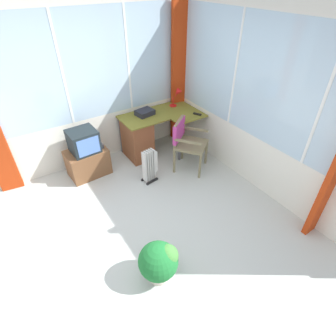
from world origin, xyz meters
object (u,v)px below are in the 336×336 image
Objects in this scene: desk_lamp at (178,95)px; tv_on_stand at (87,155)px; potted_plant at (159,261)px; tv_remote at (197,114)px; space_heater at (150,165)px; paper_tray at (145,112)px; desk at (141,136)px; wooden_armchair at (185,138)px.

desk_lamp is 1.95m from tv_on_stand.
potted_plant is (-1.88, -2.37, -0.67)m from desk_lamp.
tv_on_stand is at bearing 89.49° from potted_plant.
tv_on_stand reaches higher than tv_remote.
desk_lamp is at bearing 2.64° from tv_on_stand.
tv_on_stand is 1.05m from space_heater.
tv_on_stand is (-1.16, -0.09, -0.43)m from paper_tray.
desk_lamp is 2.30× the size of tv_remote.
tv_remote is at bearing 14.96° from space_heater.
desk is at bearing 130.09° from tv_remote.
wooden_armchair is 1.53× the size of space_heater.
tv_on_stand is 1.42× the size of space_heater.
paper_tray is at bearing 4.54° from tv_on_stand.
desk is 4.57× the size of paper_tray.
paper_tray is (0.15, 0.08, 0.38)m from desk.
tv_on_stand is (-1.93, 0.40, -0.39)m from tv_remote.
potted_plant is at bearing -161.74° from tv_remote.
desk_lamp is 1.50m from space_heater.
paper_tray is 0.88m from wooden_armchair.
potted_plant is (-1.18, -2.37, -0.50)m from paper_tray.
tv_on_stand is at bearing -179.16° from desk.
tv_on_stand is (-1.00, -0.01, -0.04)m from desk.
tv_remote reaches higher than space_heater.
desk_lamp reaches higher than space_heater.
desk is 9.14× the size of tv_remote.
desk reaches higher than potted_plant.
tv_remote is at bearing 43.90° from potted_plant.
tv_remote is 2.75m from potted_plant.
tv_remote is 0.50× the size of paper_tray.
desk is 2.40× the size of space_heater.
desk_lamp reaches higher than tv_on_stand.
desk_lamp reaches higher than paper_tray.
paper_tray is at bearing 26.71° from desk.
paper_tray is 0.34× the size of wooden_armchair.
wooden_armchair reaches higher than tv_remote.
wooden_armchair is 0.73m from space_heater.
desk is 1.00m from tv_on_stand.
space_heater is (-0.38, -0.80, -0.49)m from paper_tray.
tv_remote is at bearing -32.60° from paper_tray.
paper_tray reaches higher than tv_remote.
desk_lamp is 0.42× the size of tv_on_stand.
paper_tray is 1.02m from space_heater.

